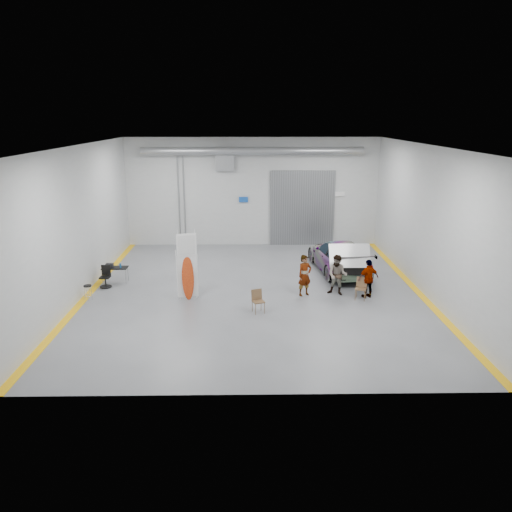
{
  "coord_description": "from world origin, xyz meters",
  "views": [
    {
      "loc": [
        -0.24,
        -19.69,
        7.11
      ],
      "look_at": [
        0.08,
        0.2,
        1.5
      ],
      "focal_mm": 35.0,
      "sensor_mm": 36.0,
      "label": 1
    }
  ],
  "objects_px": {
    "shop_stool": "(88,293)",
    "office_chair": "(106,278)",
    "person_a": "(305,275)",
    "person_c": "(368,279)",
    "sedan_car": "(339,256)",
    "folding_chair_far": "(361,293)",
    "folding_chair_near": "(258,306)",
    "surfboard_display": "(186,272)",
    "work_table": "(113,267)",
    "person_b": "(338,275)"
  },
  "relations": [
    {
      "from": "folding_chair_far",
      "to": "shop_stool",
      "type": "xyz_separation_m",
      "value": [
        -10.89,
        0.08,
        0.04
      ]
    },
    {
      "from": "person_b",
      "to": "shop_stool",
      "type": "height_order",
      "value": "person_b"
    },
    {
      "from": "folding_chair_near",
      "to": "folding_chair_far",
      "type": "xyz_separation_m",
      "value": [
        4.12,
        1.32,
        0.01
      ]
    },
    {
      "from": "person_b",
      "to": "shop_stool",
      "type": "bearing_deg",
      "value": -153.28
    },
    {
      "from": "folding_chair_near",
      "to": "person_c",
      "type": "bearing_deg",
      "value": -0.31
    },
    {
      "from": "person_b",
      "to": "work_table",
      "type": "height_order",
      "value": "person_b"
    },
    {
      "from": "person_a",
      "to": "folding_chair_near",
      "type": "height_order",
      "value": "person_a"
    },
    {
      "from": "shop_stool",
      "to": "surfboard_display",
      "type": "bearing_deg",
      "value": 0.95
    },
    {
      "from": "sedan_car",
      "to": "folding_chair_near",
      "type": "xyz_separation_m",
      "value": [
        -3.92,
        -5.08,
        -0.47
      ]
    },
    {
      "from": "shop_stool",
      "to": "person_a",
      "type": "bearing_deg",
      "value": 2.95
    },
    {
      "from": "sedan_car",
      "to": "person_b",
      "type": "relative_size",
      "value": 3.03
    },
    {
      "from": "folding_chair_near",
      "to": "office_chair",
      "type": "xyz_separation_m",
      "value": [
        -6.5,
        3.0,
        0.14
      ]
    },
    {
      "from": "sedan_car",
      "to": "shop_stool",
      "type": "bearing_deg",
      "value": 12.43
    },
    {
      "from": "work_table",
      "to": "person_b",
      "type": "bearing_deg",
      "value": -10.13
    },
    {
      "from": "sedan_car",
      "to": "person_c",
      "type": "height_order",
      "value": "person_c"
    },
    {
      "from": "sedan_car",
      "to": "office_chair",
      "type": "bearing_deg",
      "value": 4.7
    },
    {
      "from": "sedan_car",
      "to": "person_b",
      "type": "bearing_deg",
      "value": 72.02
    },
    {
      "from": "sedan_car",
      "to": "person_b",
      "type": "distance_m",
      "value": 3.25
    },
    {
      "from": "person_c",
      "to": "surfboard_display",
      "type": "height_order",
      "value": "surfboard_display"
    },
    {
      "from": "person_a",
      "to": "person_c",
      "type": "distance_m",
      "value": 2.56
    },
    {
      "from": "sedan_car",
      "to": "folding_chair_near",
      "type": "bearing_deg",
      "value": 45.77
    },
    {
      "from": "person_c",
      "to": "work_table",
      "type": "height_order",
      "value": "person_c"
    },
    {
      "from": "person_b",
      "to": "folding_chair_near",
      "type": "height_order",
      "value": "person_b"
    },
    {
      "from": "person_c",
      "to": "office_chair",
      "type": "height_order",
      "value": "person_c"
    },
    {
      "from": "surfboard_display",
      "to": "folding_chair_far",
      "type": "height_order",
      "value": "surfboard_display"
    },
    {
      "from": "shop_stool",
      "to": "office_chair",
      "type": "relative_size",
      "value": 0.68
    },
    {
      "from": "work_table",
      "to": "surfboard_display",
      "type": "bearing_deg",
      "value": -31.79
    },
    {
      "from": "person_a",
      "to": "office_chair",
      "type": "relative_size",
      "value": 1.84
    },
    {
      "from": "person_c",
      "to": "surfboard_display",
      "type": "relative_size",
      "value": 0.56
    },
    {
      "from": "folding_chair_near",
      "to": "shop_stool",
      "type": "height_order",
      "value": "folding_chair_near"
    },
    {
      "from": "shop_stool",
      "to": "folding_chair_far",
      "type": "bearing_deg",
      "value": -0.41
    },
    {
      "from": "folding_chair_near",
      "to": "shop_stool",
      "type": "xyz_separation_m",
      "value": [
        -6.76,
        1.4,
        0.04
      ]
    },
    {
      "from": "surfboard_display",
      "to": "office_chair",
      "type": "distance_m",
      "value": 4.04
    },
    {
      "from": "sedan_car",
      "to": "shop_stool",
      "type": "xyz_separation_m",
      "value": [
        -10.68,
        -3.69,
        -0.43
      ]
    },
    {
      "from": "person_a",
      "to": "office_chair",
      "type": "xyz_separation_m",
      "value": [
        -8.42,
        1.16,
        -0.45
      ]
    },
    {
      "from": "office_chair",
      "to": "surfboard_display",
      "type": "bearing_deg",
      "value": -20.04
    },
    {
      "from": "sedan_car",
      "to": "folding_chair_near",
      "type": "distance_m",
      "value": 6.43
    },
    {
      "from": "person_b",
      "to": "work_table",
      "type": "bearing_deg",
      "value": -166.26
    },
    {
      "from": "surfboard_display",
      "to": "folding_chair_far",
      "type": "bearing_deg",
      "value": -14.74
    },
    {
      "from": "folding_chair_far",
      "to": "shop_stool",
      "type": "relative_size",
      "value": 1.41
    },
    {
      "from": "sedan_car",
      "to": "person_b",
      "type": "xyz_separation_m",
      "value": [
        -0.64,
        -3.19,
        0.1
      ]
    },
    {
      "from": "work_table",
      "to": "person_a",
      "type": "bearing_deg",
      "value": -12.11
    },
    {
      "from": "person_c",
      "to": "sedan_car",
      "type": "bearing_deg",
      "value": -102.44
    },
    {
      "from": "person_c",
      "to": "work_table",
      "type": "bearing_deg",
      "value": -32.08
    },
    {
      "from": "person_a",
      "to": "surfboard_display",
      "type": "bearing_deg",
      "value": 156.38
    },
    {
      "from": "person_b",
      "to": "shop_stool",
      "type": "distance_m",
      "value": 10.06
    },
    {
      "from": "person_c",
      "to": "work_table",
      "type": "xyz_separation_m",
      "value": [
        -10.76,
        2.06,
        -0.1
      ]
    },
    {
      "from": "shop_stool",
      "to": "work_table",
      "type": "relative_size",
      "value": 0.57
    },
    {
      "from": "folding_chair_far",
      "to": "work_table",
      "type": "xyz_separation_m",
      "value": [
        -10.42,
        2.29,
        0.42
      ]
    },
    {
      "from": "folding_chair_far",
      "to": "shop_stool",
      "type": "height_order",
      "value": "folding_chair_far"
    }
  ]
}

